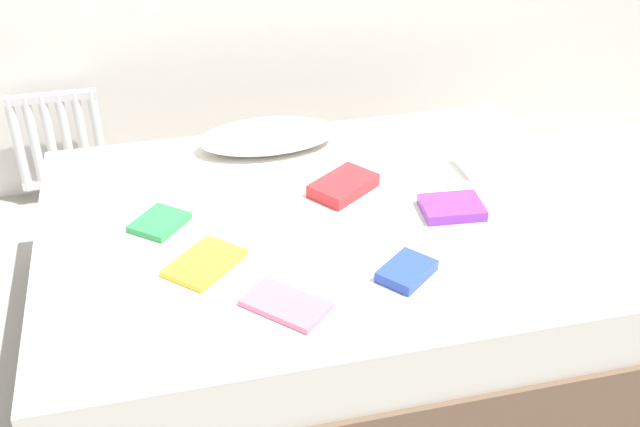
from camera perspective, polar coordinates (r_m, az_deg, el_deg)
name	(u,v)px	position (r m, az deg, el deg)	size (l,w,h in m)	color
ground_plane	(323,325)	(3.00, 0.23, -8.27)	(8.00, 8.00, 0.00)	#9E998E
bed	(323,274)	(2.84, 0.24, -4.49)	(2.00, 1.50, 0.50)	brown
radiator	(59,141)	(3.80, -18.81, 5.13)	(0.40, 0.04, 0.48)	white
pillow	(268,136)	(3.13, -3.89, 5.76)	(0.56, 0.28, 0.11)	white
textbook_purple	(452,208)	(2.75, 9.75, 0.44)	(0.21, 0.16, 0.04)	purple
textbook_pink	(286,305)	(2.29, -2.57, -6.76)	(0.25, 0.14, 0.02)	pink
textbook_blue	(407,271)	(2.42, 6.45, -4.27)	(0.18, 0.13, 0.04)	#2847B7
textbook_red	(343,186)	(2.83, 1.75, 2.08)	(0.24, 0.15, 0.05)	red
textbook_white	(485,163)	(3.05, 12.17, 3.67)	(0.20, 0.16, 0.05)	white
textbook_green	(160,222)	(2.70, -11.81, -0.66)	(0.18, 0.15, 0.03)	green
textbook_yellow	(205,263)	(2.48, -8.54, -3.65)	(0.24, 0.17, 0.02)	yellow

